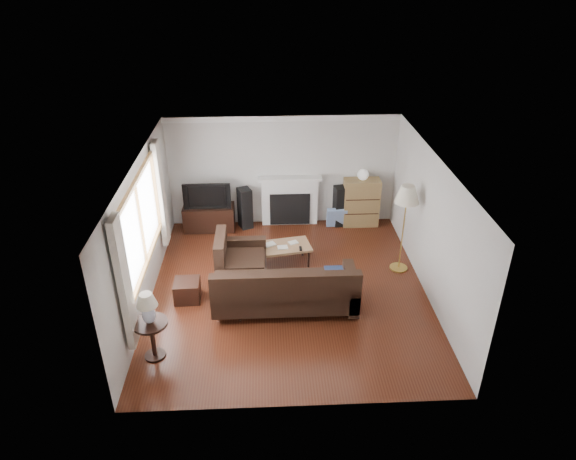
{
  "coord_description": "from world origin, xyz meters",
  "views": [
    {
      "loc": [
        -0.39,
        -7.77,
        5.51
      ],
      "look_at": [
        0.0,
        0.3,
        1.1
      ],
      "focal_mm": 32.0,
      "sensor_mm": 36.0,
      "label": 1
    }
  ],
  "objects_px": {
    "sectional_sofa": "(285,286)",
    "floor_lamp": "(403,229)",
    "coffee_table": "(283,255)",
    "side_table": "(153,339)",
    "bookshelf": "(361,202)",
    "tv_stand": "(209,218)"
  },
  "relations": [
    {
      "from": "sectional_sofa",
      "to": "side_table",
      "type": "bearing_deg",
      "value": -150.87
    },
    {
      "from": "sectional_sofa",
      "to": "coffee_table",
      "type": "distance_m",
      "value": 1.43
    },
    {
      "from": "bookshelf",
      "to": "coffee_table",
      "type": "height_order",
      "value": "bookshelf"
    },
    {
      "from": "coffee_table",
      "to": "side_table",
      "type": "bearing_deg",
      "value": -139.41
    },
    {
      "from": "tv_stand",
      "to": "bookshelf",
      "type": "xyz_separation_m",
      "value": [
        3.4,
        0.06,
        0.27
      ]
    },
    {
      "from": "coffee_table",
      "to": "floor_lamp",
      "type": "xyz_separation_m",
      "value": [
        2.28,
        -0.28,
        0.67
      ]
    },
    {
      "from": "tv_stand",
      "to": "side_table",
      "type": "relative_size",
      "value": 1.71
    },
    {
      "from": "coffee_table",
      "to": "floor_lamp",
      "type": "height_order",
      "value": "floor_lamp"
    },
    {
      "from": "floor_lamp",
      "to": "bookshelf",
      "type": "bearing_deg",
      "value": 103.34
    },
    {
      "from": "tv_stand",
      "to": "sectional_sofa",
      "type": "relative_size",
      "value": 0.42
    },
    {
      "from": "sectional_sofa",
      "to": "floor_lamp",
      "type": "relative_size",
      "value": 1.52
    },
    {
      "from": "bookshelf",
      "to": "tv_stand",
      "type": "bearing_deg",
      "value": -178.96
    },
    {
      "from": "sectional_sofa",
      "to": "side_table",
      "type": "distance_m",
      "value": 2.36
    },
    {
      "from": "sectional_sofa",
      "to": "side_table",
      "type": "xyz_separation_m",
      "value": [
        -2.06,
        -1.15,
        -0.11
      ]
    },
    {
      "from": "coffee_table",
      "to": "sectional_sofa",
      "type": "bearing_deg",
      "value": -100.96
    },
    {
      "from": "bookshelf",
      "to": "floor_lamp",
      "type": "xyz_separation_m",
      "value": [
        0.45,
        -1.9,
        0.34
      ]
    },
    {
      "from": "sectional_sofa",
      "to": "tv_stand",
      "type": "bearing_deg",
      "value": 117.73
    },
    {
      "from": "sectional_sofa",
      "to": "side_table",
      "type": "height_order",
      "value": "sectional_sofa"
    },
    {
      "from": "bookshelf",
      "to": "side_table",
      "type": "height_order",
      "value": "bookshelf"
    },
    {
      "from": "bookshelf",
      "to": "side_table",
      "type": "bearing_deg",
      "value": -132.99
    },
    {
      "from": "bookshelf",
      "to": "floor_lamp",
      "type": "relative_size",
      "value": 0.62
    },
    {
      "from": "sectional_sofa",
      "to": "coffee_table",
      "type": "xyz_separation_m",
      "value": [
        0.01,
        1.41,
        -0.22
      ]
    }
  ]
}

